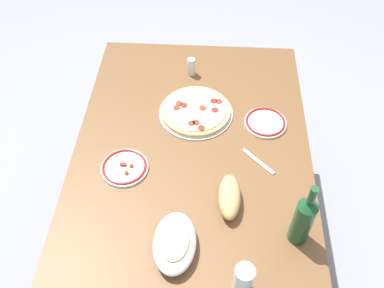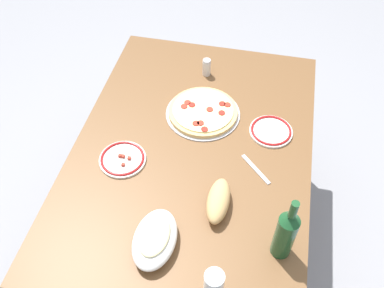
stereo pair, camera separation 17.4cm
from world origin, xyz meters
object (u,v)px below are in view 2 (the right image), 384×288
at_px(water_glass, 214,286).
at_px(side_plate_far, 271,131).
at_px(wine_bottle, 286,233).
at_px(bread_loaf, 218,201).
at_px(spice_shaker, 207,67).
at_px(dining_table, 192,165).
at_px(pepperoni_pizza, 203,112).
at_px(baked_pasta_dish, 155,238).
at_px(side_plate_near, 123,159).

xyz_separation_m(water_glass, side_plate_far, (0.75, -0.12, -0.06)).
bearing_deg(wine_bottle, bread_loaf, 61.64).
bearing_deg(water_glass, side_plate_far, -8.98).
relative_size(bread_loaf, spice_shaker, 2.28).
relative_size(dining_table, side_plate_far, 7.63).
distance_m(wine_bottle, spice_shaker, 0.97).
xyz_separation_m(dining_table, pepperoni_pizza, (0.21, -0.01, 0.12)).
distance_m(dining_table, pepperoni_pizza, 0.24).
relative_size(pepperoni_pizza, side_plate_far, 1.79).
xyz_separation_m(baked_pasta_dish, water_glass, (-0.13, -0.23, 0.03)).
distance_m(pepperoni_pizza, side_plate_near, 0.42).
bearing_deg(wine_bottle, spice_shaker, 26.20).
distance_m(pepperoni_pizza, spice_shaker, 0.28).
bearing_deg(water_glass, wine_bottle, -44.85).
height_order(wine_bottle, side_plate_far, wine_bottle).
bearing_deg(dining_table, side_plate_far, -62.65).
xyz_separation_m(baked_pasta_dish, side_plate_far, (0.62, -0.35, -0.03)).
xyz_separation_m(dining_table, side_plate_far, (0.16, -0.31, 0.12)).
distance_m(water_glass, spice_shaker, 1.09).
bearing_deg(bread_loaf, spice_shaker, 14.14).
bearing_deg(bread_loaf, side_plate_far, -20.90).
bearing_deg(bread_loaf, pepperoni_pizza, 17.79).
bearing_deg(dining_table, spice_shaker, 3.74).
bearing_deg(baked_pasta_dish, spice_shaker, -0.13).
height_order(baked_pasta_dish, bread_loaf, baked_pasta_dish).
distance_m(side_plate_near, side_plate_far, 0.64).
height_order(water_glass, spice_shaker, water_glass).
xyz_separation_m(pepperoni_pizza, baked_pasta_dish, (-0.66, 0.04, 0.03)).
distance_m(dining_table, baked_pasta_dish, 0.48).
relative_size(pepperoni_pizza, spice_shaker, 3.83).
height_order(side_plate_far, spice_shaker, spice_shaker).
bearing_deg(spice_shaker, water_glass, -168.02).
xyz_separation_m(side_plate_far, spice_shaker, (0.32, 0.35, 0.03)).
bearing_deg(side_plate_far, bread_loaf, 159.10).
xyz_separation_m(baked_pasta_dish, wine_bottle, (0.07, -0.43, 0.08)).
relative_size(dining_table, wine_bottle, 4.75).
relative_size(side_plate_near, spice_shaker, 2.20).
height_order(side_plate_near, spice_shaker, spice_shaker).
bearing_deg(pepperoni_pizza, spice_shaker, 7.67).
xyz_separation_m(baked_pasta_dish, bread_loaf, (0.20, -0.19, -0.00)).
bearing_deg(dining_table, wine_bottle, -134.29).
bearing_deg(bread_loaf, water_glass, -172.92).
distance_m(side_plate_near, spice_shaker, 0.65).
relative_size(pepperoni_pizza, side_plate_near, 1.74).
distance_m(baked_pasta_dish, side_plate_far, 0.71).
bearing_deg(water_glass, pepperoni_pizza, 13.44).
height_order(wine_bottle, side_plate_near, wine_bottle).
xyz_separation_m(side_plate_far, bread_loaf, (-0.42, 0.16, 0.03)).
distance_m(dining_table, spice_shaker, 0.51).
height_order(pepperoni_pizza, side_plate_near, pepperoni_pizza).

